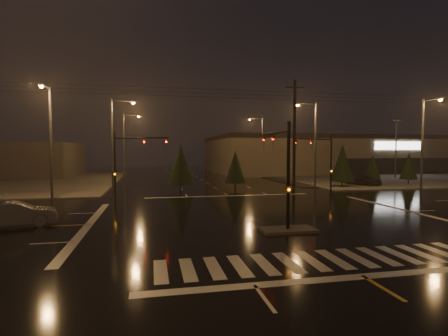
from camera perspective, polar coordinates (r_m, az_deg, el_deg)
The scene contains 25 objects.
ground at distance 23.44m, azimuth 6.66°, elevation -8.01°, with size 140.00×140.00×0.00m, color black.
sidewalk_ne at distance 63.99m, azimuth 23.96°, elevation -1.21°, with size 36.00×36.00×0.12m, color #4D4A45.
median_island at distance 19.75m, azimuth 10.37°, elevation -9.90°, with size 3.00×1.60×0.15m, color #4D4A45.
crosswalk at distance 15.41m, azimuth 17.59°, elevation -13.98°, with size 15.00×2.60×0.01m, color beige.
stop_bar_near at distance 13.79m, azimuth 21.82°, elevation -16.11°, with size 16.00×0.50×0.01m, color beige.
stop_bar_far at distance 33.92m, azimuth 0.78°, elevation -4.56°, with size 16.00×0.50×0.01m, color beige.
parking_lot at distance 65.50m, azimuth 28.54°, elevation -1.24°, with size 50.00×24.00×0.08m, color black.
retail_building at distance 79.92m, azimuth 20.25°, elevation 2.36°, with size 60.20×28.30×7.20m.
signal_mast_median at distance 20.13m, azimuth 9.48°, elevation 0.92°, with size 0.25×4.59×6.00m.
signal_mast_ne at distance 36.11m, azimuth 15.98°, elevation 1.81°, with size 4.84×1.86×6.00m.
signal_mast_nw at distance 32.05m, azimuth -15.69°, elevation 1.68°, with size 4.84×1.86×6.00m.
streetlight_1 at distance 40.05m, azimuth -17.37°, elevation 4.77°, with size 2.77×0.32×10.00m.
streetlight_2 at distance 55.99m, azimuth -15.75°, elevation 4.25°, with size 2.77×0.32×10.00m.
streetlight_3 at distance 42.12m, azimuth 14.34°, elevation 4.72°, with size 2.77×0.32×10.00m.
streetlight_4 at distance 60.72m, azimuth 6.01°, elevation 4.24°, with size 2.77×0.32×10.00m.
streetlight_5 at distance 34.18m, azimuth -26.59°, elevation 4.92°, with size 0.32×2.77×10.00m.
streetlight_6 at distance 44.14m, azimuth 29.93°, elevation 4.33°, with size 0.32×2.77×10.00m.
utility_pole_1 at distance 38.99m, azimuth 11.42°, elevation 5.38°, with size 2.20×0.32×12.00m.
conifer_0 at distance 44.13m, azimuth 18.74°, elevation 0.80°, with size 2.82×2.82×5.10m.
conifer_1 at distance 47.88m, azimuth 23.11°, elevation 0.12°, with size 2.01×2.01×3.84m.
conifer_2 at distance 50.74m, azimuth 27.93°, elevation 0.29°, with size 2.15×2.15×4.06m.
conifer_3 at distance 38.00m, azimuth -7.13°, elevation 0.64°, with size 2.85×2.85×5.15m.
conifer_4 at distance 39.71m, azimuth 1.86°, elevation 0.21°, with size 2.36×2.36×4.39m.
car_parked at distance 46.80m, azimuth 21.57°, elevation -1.69°, with size 1.92×4.78×1.63m, color black.
car_crossing at distance 23.73m, azimuth -31.01°, elevation -6.46°, with size 1.58×4.53×1.49m, color slate.
Camera 1 is at (-7.27, -21.83, 4.47)m, focal length 28.00 mm.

